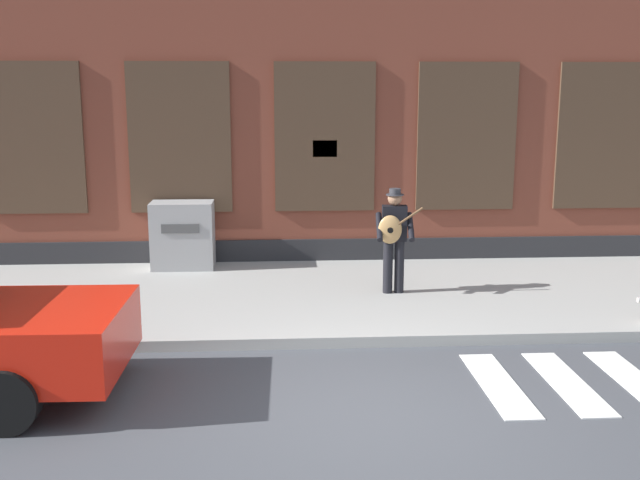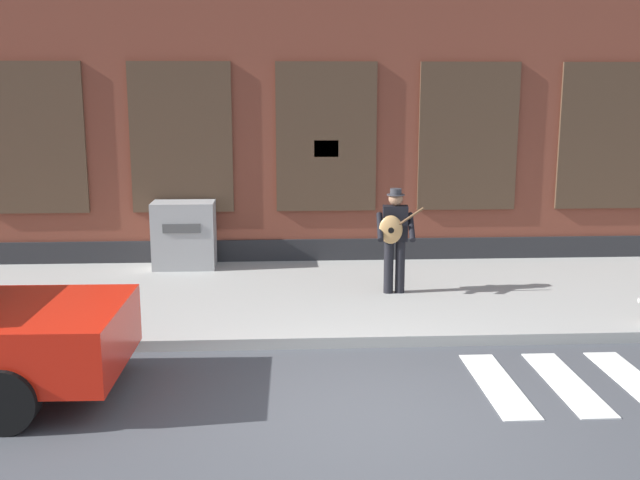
% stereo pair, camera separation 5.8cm
% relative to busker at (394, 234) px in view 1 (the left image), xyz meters
% --- Properties ---
extents(ground_plane, '(160.00, 160.00, 0.00)m').
position_rel_busker_xyz_m(ground_plane, '(-0.91, -4.09, -1.08)').
color(ground_plane, '#424449').
extents(sidewalk, '(28.00, 4.44, 0.15)m').
position_rel_busker_xyz_m(sidewalk, '(-0.91, 0.13, -1.01)').
color(sidewalk, '#9E9E99').
rests_on(sidewalk, ground).
extents(building_backdrop, '(28.00, 4.06, 9.16)m').
position_rel_busker_xyz_m(building_backdrop, '(-0.91, 4.34, 3.49)').
color(building_backdrop, brown).
rests_on(building_backdrop, ground).
extents(busker, '(0.71, 0.55, 1.64)m').
position_rel_busker_xyz_m(busker, '(0.00, 0.00, 0.00)').
color(busker, black).
rests_on(busker, sidewalk).
extents(utility_box, '(1.09, 0.66, 1.19)m').
position_rel_busker_xyz_m(utility_box, '(-3.46, 1.89, -0.34)').
color(utility_box, '#9E9E9E').
rests_on(utility_box, sidewalk).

